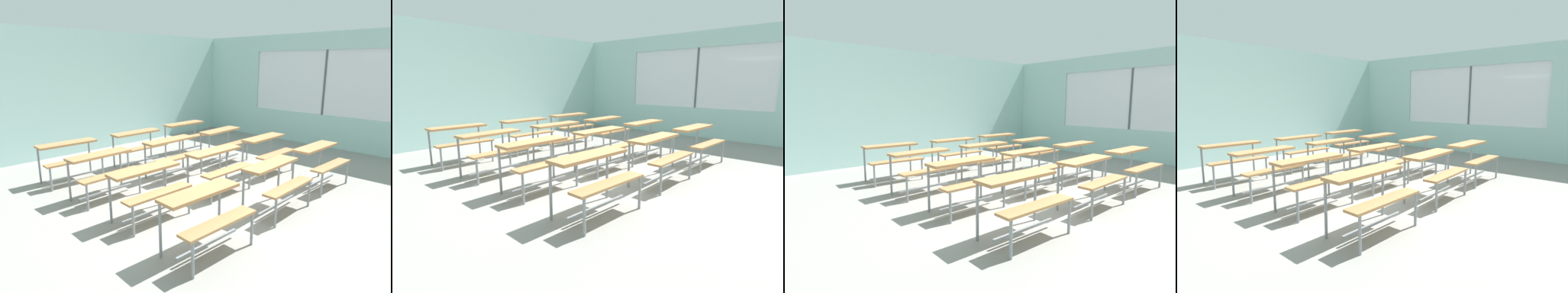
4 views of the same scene
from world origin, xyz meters
TOP-DOWN VIEW (x-y plane):
  - ground at (0.00, 0.00)m, footprint 10.00×9.00m
  - wall_back at (0.00, 4.50)m, footprint 10.00×0.12m
  - wall_right at (5.00, -0.13)m, footprint 0.12×9.00m
  - desk_bench_r0c0 at (-1.15, -0.98)m, footprint 1.12×0.62m
  - desk_bench_r0c1 at (0.44, -0.95)m, footprint 1.11×0.61m
  - desk_bench_r0c2 at (1.95, -0.93)m, footprint 1.12×0.62m
  - desk_bench_r1c0 at (-1.08, 0.21)m, footprint 1.10×0.60m
  - desk_bench_r1c1 at (0.42, 0.19)m, footprint 1.11×0.61m
  - desk_bench_r1c2 at (1.94, 0.20)m, footprint 1.11×0.60m
  - desk_bench_r2c0 at (-1.12, 1.39)m, footprint 1.12×0.63m
  - desk_bench_r2c1 at (0.42, 1.39)m, footprint 1.10×0.59m
  - desk_bench_r2c2 at (1.89, 1.33)m, footprint 1.12×0.63m
  - desk_bench_r3c0 at (-1.16, 2.56)m, footprint 1.12×0.63m
  - desk_bench_r3c1 at (0.39, 2.49)m, footprint 1.11×0.60m
  - desk_bench_r3c2 at (1.91, 2.57)m, footprint 1.12×0.63m

SIDE VIEW (x-z plane):
  - ground at x=0.00m, z-range -0.05..0.00m
  - desk_bench_r0c0 at x=-1.15m, z-range 0.19..0.93m
  - desk_bench_r0c1 at x=0.44m, z-range 0.19..0.93m
  - desk_bench_r0c2 at x=1.95m, z-range 0.19..0.93m
  - desk_bench_r1c0 at x=-1.08m, z-range 0.19..0.93m
  - desk_bench_r1c1 at x=0.42m, z-range 0.19..0.93m
  - desk_bench_r1c2 at x=1.94m, z-range 0.19..0.93m
  - desk_bench_r2c0 at x=-1.12m, z-range 0.19..0.93m
  - desk_bench_r2c1 at x=0.42m, z-range 0.19..0.93m
  - desk_bench_r2c2 at x=1.89m, z-range 0.19..0.93m
  - desk_bench_r3c0 at x=-1.16m, z-range 0.19..0.93m
  - desk_bench_r3c1 at x=0.39m, z-range 0.19..0.93m
  - desk_bench_r3c2 at x=1.91m, z-range 0.19..0.93m
  - wall_right at x=5.00m, z-range -0.05..2.95m
  - wall_back at x=0.00m, z-range 0.00..3.00m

